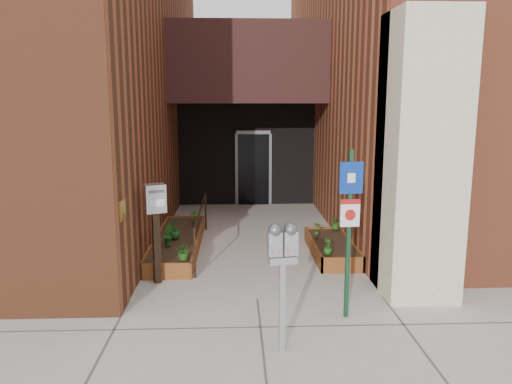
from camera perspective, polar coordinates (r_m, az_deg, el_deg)
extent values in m
plane|color=#9E9991|center=(8.02, 0.14, -12.12)|extent=(80.00, 80.00, 0.00)
cube|color=brown|center=(15.32, -25.21, 16.72)|extent=(8.00, 14.60, 10.00)
cube|color=#9B482D|center=(15.98, 21.95, 16.65)|extent=(8.00, 13.70, 10.00)
cube|color=#BAA98F|center=(8.17, 18.29, 3.75)|extent=(1.10, 1.20, 4.40)
cube|color=black|center=(13.44, -0.99, 14.40)|extent=(4.20, 2.00, 2.00)
cube|color=black|center=(14.89, -1.09, 4.38)|extent=(4.00, 0.30, 3.00)
cube|color=black|center=(14.77, -0.29, 2.57)|extent=(0.90, 0.06, 2.10)
cube|color=#B79338|center=(7.56, -15.04, -1.98)|extent=(0.04, 0.30, 0.30)
cube|color=brown|center=(8.91, -10.26, -8.92)|extent=(0.90, 0.04, 0.30)
cube|color=brown|center=(12.30, -8.02, -3.42)|extent=(0.90, 0.04, 0.30)
cube|color=brown|center=(10.65, -11.26, -5.71)|extent=(0.04, 3.60, 0.30)
cube|color=brown|center=(10.55, -6.62, -5.73)|extent=(0.04, 3.60, 0.30)
cube|color=black|center=(10.60, -8.95, -5.83)|extent=(0.82, 3.52, 0.26)
cube|color=brown|center=(9.21, 9.93, -8.24)|extent=(0.80, 0.04, 0.30)
cube|color=brown|center=(11.24, 7.61, -4.74)|extent=(0.80, 0.04, 0.30)
cube|color=brown|center=(10.16, 6.53, -6.37)|extent=(0.04, 2.20, 0.30)
cube|color=brown|center=(10.30, 10.74, -6.25)|extent=(0.04, 2.20, 0.30)
cube|color=black|center=(10.23, 8.65, -6.42)|extent=(0.72, 2.12, 0.26)
cylinder|color=black|center=(8.83, -7.01, -6.94)|extent=(0.04, 0.04, 0.90)
cylinder|color=black|center=(12.02, -5.76, -2.23)|extent=(0.04, 0.04, 0.90)
cylinder|color=black|center=(10.32, -6.34, -1.92)|extent=(0.04, 3.30, 0.04)
cube|color=#A6A6A8|center=(6.30, 2.98, -13.08)|extent=(0.08, 0.08, 1.14)
cube|color=#A6A6A8|center=(6.08, 3.03, -7.76)|extent=(0.36, 0.19, 0.09)
cube|color=#A6A6A8|center=(5.99, 2.16, -5.97)|extent=(0.19, 0.14, 0.30)
sphere|color=#59595B|center=(5.95, 2.17, -4.39)|extent=(0.17, 0.17, 0.17)
cube|color=white|center=(5.93, 2.30, -5.91)|extent=(0.10, 0.02, 0.06)
cube|color=#B21414|center=(5.96, 2.30, -6.75)|extent=(0.10, 0.02, 0.03)
cube|color=#A6A6A8|center=(6.04, 3.94, -5.84)|extent=(0.19, 0.14, 0.30)
sphere|color=#59595B|center=(6.00, 3.96, -4.28)|extent=(0.17, 0.17, 0.17)
cube|color=white|center=(5.98, 4.10, -5.79)|extent=(0.10, 0.02, 0.06)
cube|color=#B21414|center=(6.01, 4.09, -6.62)|extent=(0.10, 0.02, 0.03)
cube|color=#143920|center=(7.14, 10.53, -4.91)|extent=(0.06, 0.06, 2.42)
cube|color=navy|center=(6.94, 10.83, 1.61)|extent=(0.33, 0.05, 0.44)
cube|color=white|center=(6.93, 10.85, 1.60)|extent=(0.11, 0.02, 0.13)
cube|color=white|center=(7.03, 10.70, -2.39)|extent=(0.28, 0.04, 0.39)
cube|color=#B21414|center=(6.99, 10.75, -1.12)|extent=(0.28, 0.04, 0.07)
cylinder|color=#B21414|center=(7.02, 10.72, -2.59)|extent=(0.15, 0.03, 0.15)
cube|color=black|center=(8.67, -11.29, -6.22)|extent=(0.15, 0.15, 1.24)
cube|color=#BCBCBE|center=(8.47, -11.50, -0.71)|extent=(0.41, 0.36, 0.48)
cube|color=#59595B|center=(8.32, -11.32, 0.05)|extent=(0.23, 0.11, 0.05)
cube|color=white|center=(8.35, -11.27, -1.25)|extent=(0.25, 0.12, 0.11)
imported|color=#205016|center=(8.94, -8.25, -6.67)|extent=(0.34, 0.34, 0.33)
imported|color=#1D5D1A|center=(9.89, -10.07, -4.85)|extent=(0.28, 0.28, 0.39)
imported|color=#18541B|center=(10.33, -9.23, -4.21)|extent=(0.29, 0.29, 0.37)
imported|color=#265718|center=(11.36, -7.03, -2.91)|extent=(0.25, 0.25, 0.33)
imported|color=#1F5117|center=(9.24, 8.23, -6.18)|extent=(0.24, 0.24, 0.30)
imported|color=#265117|center=(10.41, 7.00, -4.23)|extent=(0.22, 0.22, 0.31)
imported|color=#2D611B|center=(11.04, 9.09, -3.46)|extent=(0.36, 0.36, 0.30)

